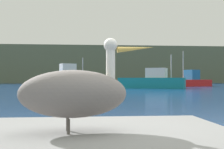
% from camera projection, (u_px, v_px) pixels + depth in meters
% --- Properties ---
extents(hillside_backdrop, '(140.00, 17.06, 9.50)m').
position_uv_depth(hillside_backdrop, '(90.00, 66.00, 77.99)').
color(hillside_backdrop, '#5B664C').
rests_on(hillside_backdrop, ground).
extents(pelican, '(1.36, 0.61, 0.92)m').
position_uv_depth(pelican, '(75.00, 93.00, 2.72)').
color(pelican, slate).
rests_on(pelican, pier_dock).
extents(fishing_boat_blue, '(6.68, 4.15, 3.89)m').
position_uv_depth(fishing_boat_blue, '(68.00, 79.00, 36.19)').
color(fishing_boat_blue, blue).
rests_on(fishing_boat_blue, ground).
extents(fishing_boat_teal, '(7.74, 5.24, 3.83)m').
position_uv_depth(fishing_boat_teal, '(152.00, 81.00, 32.35)').
color(fishing_boat_teal, teal).
rests_on(fishing_boat_teal, ground).
extents(fishing_boat_red, '(6.38, 4.42, 5.06)m').
position_uv_depth(fishing_boat_red, '(192.00, 81.00, 41.03)').
color(fishing_boat_red, red).
rests_on(fishing_boat_red, ground).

